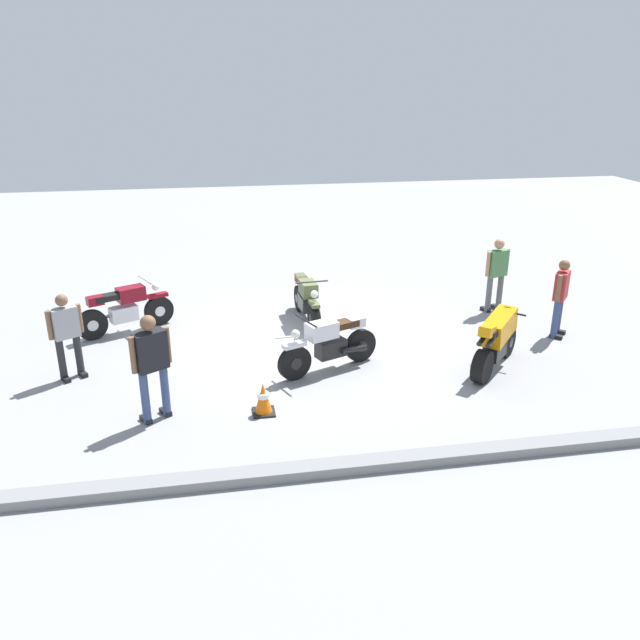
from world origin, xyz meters
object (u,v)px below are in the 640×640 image
object	(u,v)px
person_in_green_shirt	(497,270)
person_in_red_shirt	(561,293)
motorcycle_olive_vintage	(307,300)
traffic_cone	(263,399)
person_in_gray_shirt	(66,332)
motorcycle_silver_cruiser	(329,344)
person_in_black_shirt	(152,361)
motorcycle_maroon_cruiser	(125,309)
motorcycle_orange_sportbike	(497,339)

from	to	relation	value
person_in_green_shirt	person_in_red_shirt	size ratio (longest dim) A/B	1.04
motorcycle_olive_vintage	traffic_cone	bearing A→B (deg)	-22.95
person_in_gray_shirt	person_in_red_shirt	distance (m)	9.61
person_in_gray_shirt	traffic_cone	xyz separation A→B (m)	(-3.28, 1.89, -0.63)
motorcycle_silver_cruiser	person_in_black_shirt	xyz separation A→B (m)	(3.02, 1.31, 0.50)
motorcycle_maroon_cruiser	person_in_black_shirt	xyz separation A→B (m)	(-0.87, 3.90, 0.50)
person_in_red_shirt	person_in_gray_shirt	bearing A→B (deg)	-137.22
motorcycle_silver_cruiser	person_in_green_shirt	bearing A→B (deg)	-173.07
motorcycle_olive_vintage	person_in_red_shirt	bearing A→B (deg)	65.92
traffic_cone	motorcycle_orange_sportbike	bearing A→B (deg)	-167.98
motorcycle_maroon_cruiser	person_in_gray_shirt	bearing A→B (deg)	-135.08
motorcycle_orange_sportbike	person_in_gray_shirt	xyz separation A→B (m)	(7.67, -0.96, 0.29)
motorcycle_silver_cruiser	traffic_cone	xyz separation A→B (m)	(1.35, 1.40, -0.26)
motorcycle_maroon_cruiser	person_in_green_shirt	size ratio (longest dim) A/B	1.13
motorcycle_silver_cruiser	person_in_gray_shirt	xyz separation A→B (m)	(4.63, -0.49, 0.37)
person_in_gray_shirt	motorcycle_olive_vintage	bearing A→B (deg)	82.85
motorcycle_orange_sportbike	motorcycle_olive_vintage	bearing A→B (deg)	88.79
motorcycle_maroon_cruiser	traffic_cone	size ratio (longest dim) A/B	3.65
traffic_cone	motorcycle_silver_cruiser	bearing A→B (deg)	-133.84
person_in_gray_shirt	motorcycle_maroon_cruiser	bearing A→B (deg)	129.23
motorcycle_maroon_cruiser	traffic_cone	world-z (taller)	motorcycle_maroon_cruiser
motorcycle_orange_sportbike	traffic_cone	size ratio (longest dim) A/B	2.91
motorcycle_orange_sportbike	motorcycle_silver_cruiser	distance (m)	3.08
motorcycle_olive_vintage	motorcycle_silver_cruiser	world-z (taller)	motorcycle_silver_cruiser
person_in_black_shirt	person_in_green_shirt	size ratio (longest dim) A/B	1.04
person_in_black_shirt	traffic_cone	size ratio (longest dim) A/B	3.33
person_in_red_shirt	motorcycle_orange_sportbike	bearing A→B (deg)	-105.86
motorcycle_orange_sportbike	person_in_green_shirt	xyz separation A→B (m)	(-1.29, -2.92, 0.38)
motorcycle_orange_sportbike	motorcycle_maroon_cruiser	world-z (taller)	motorcycle_orange_sportbike
motorcycle_maroon_cruiser	person_in_gray_shirt	size ratio (longest dim) A/B	1.22
motorcycle_olive_vintage	person_in_gray_shirt	distance (m)	5.08
person_in_gray_shirt	person_in_red_shirt	bearing A→B (deg)	60.32
person_in_red_shirt	traffic_cone	xyz separation A→B (m)	(6.33, 2.20, -0.67)
motorcycle_maroon_cruiser	person_in_red_shirt	xyz separation A→B (m)	(-8.88, 1.78, 0.41)
person_in_green_shirt	person_in_red_shirt	bearing A→B (deg)	-177.77
motorcycle_olive_vintage	person_in_green_shirt	xyz separation A→B (m)	(-4.35, 0.13, 0.49)
person_in_gray_shirt	person_in_green_shirt	size ratio (longest dim) A/B	0.93
motorcycle_orange_sportbike	motorcycle_maroon_cruiser	bearing A→B (deg)	109.95
motorcycle_maroon_cruiser	person_in_black_shirt	world-z (taller)	person_in_black_shirt
motorcycle_olive_vintage	motorcycle_orange_sportbike	world-z (taller)	motorcycle_orange_sportbike
person_in_red_shirt	motorcycle_silver_cruiser	bearing A→B (deg)	-129.92
traffic_cone	person_in_green_shirt	bearing A→B (deg)	-145.88
person_in_gray_shirt	traffic_cone	distance (m)	3.84
person_in_green_shirt	traffic_cone	xyz separation A→B (m)	(5.68, 3.85, -0.72)
person_in_green_shirt	person_in_black_shirt	bearing A→B (deg)	97.92
person_in_red_shirt	person_in_black_shirt	bearing A→B (deg)	-124.26
person_in_red_shirt	motorcycle_olive_vintage	bearing A→B (deg)	-158.67
motorcycle_olive_vintage	traffic_cone	distance (m)	4.21
motorcycle_silver_cruiser	traffic_cone	bearing A→B (deg)	23.65
person_in_gray_shirt	motorcycle_silver_cruiser	bearing A→B (deg)	52.40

